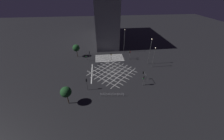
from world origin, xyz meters
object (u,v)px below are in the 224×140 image
Objects in this scene: street_tree_near at (66,92)px; traffic_light_nw_cross at (144,75)px; street_lamp_east at (151,48)px; traffic_light_se_main at (89,54)px; traffic_light_nw_main at (144,79)px; street_tree_far at (76,48)px; traffic_light_sw_main at (130,52)px; traffic_light_ne_cross at (87,82)px; traffic_light_sw_cross at (130,53)px; street_lamp_far at (125,37)px; street_lamp_west at (154,55)px; traffic_light_median_south at (111,55)px; traffic_light_se_cross at (86,55)px.

traffic_light_nw_cross is at bearing -163.05° from street_tree_near.
traffic_light_nw_cross is 11.82m from street_lamp_east.
traffic_light_se_main is 22.95m from traffic_light_nw_main.
traffic_light_nw_cross is 0.67× the size of street_tree_near.
street_tree_near is at bearing 92.29° from street_tree_far.
street_lamp_east reaches higher than traffic_light_sw_main.
traffic_light_nw_main is 13.59m from street_lamp_east.
street_tree_near is (25.75, 16.32, -2.77)m from street_lamp_east.
street_lamp_east is at bearing -61.00° from traffic_light_ne_cross.
street_lamp_east is (-6.06, 3.96, 3.79)m from traffic_light_sw_cross.
traffic_light_se_main is at bearing 0.06° from traffic_light_ne_cross.
traffic_light_sw_cross is 0.76× the size of street_tree_near.
street_lamp_west is at bearing 120.45° from street_lamp_far.
traffic_light_median_south is 14.43m from street_tree_far.
traffic_light_sw_cross is (-15.37, -15.83, -0.03)m from traffic_light_ne_cross.
traffic_light_sw_main reaches higher than traffic_light_nw_main.
traffic_light_ne_cross is 22.06m from traffic_light_sw_cross.
traffic_light_se_cross is 1.37× the size of traffic_light_nw_main.
traffic_light_sw_main is 1.00× the size of traffic_light_se_main.
traffic_light_sw_main is at bearing 97.66° from traffic_light_se_cross.
traffic_light_nw_cross is (-8.38, 13.95, 0.18)m from traffic_light_median_south.
traffic_light_se_main is at bearing -17.83° from street_lamp_west.
traffic_light_se_cross is at bearing 125.40° from street_tree_far.
traffic_light_se_cross is at bearing 28.44° from street_lamp_far.
traffic_light_se_main is at bearing 47.93° from traffic_light_nw_cross.
street_lamp_west reaches higher than traffic_light_se_main.
traffic_light_se_main is 1.18× the size of traffic_light_nw_main.
traffic_light_se_main is at bearing -46.39° from traffic_light_nw_main.
traffic_light_sw_main is at bearing -88.91° from traffic_light_nw_main.
traffic_light_se_main is 1.15× the size of traffic_light_nw_cross.
traffic_light_ne_cross is 14.65m from traffic_light_se_cross.
street_lamp_west reaches higher than traffic_light_median_south.
street_tree_far is (1.01, -25.22, 0.02)m from street_tree_near.
traffic_light_median_south is 0.83× the size of traffic_light_ne_cross.
traffic_light_sw_main is 16.60m from traffic_light_se_cross.
traffic_light_se_cross is 0.45× the size of street_lamp_far.
traffic_light_ne_cross is 21.47m from street_tree_far.
street_tree_far is at bearing -21.92° from street_lamp_west.
traffic_light_se_cross is at bearing -6.97° from street_lamp_east.
street_lamp_far reaches higher than street_tree_far.
traffic_light_ne_cross is at bearing 23.57° from street_lamp_west.
traffic_light_sw_cross is 0.74× the size of street_tree_far.
traffic_light_median_south is 17.83m from traffic_light_ne_cross.
traffic_light_nw_main is (-0.32, 16.59, -0.41)m from traffic_light_sw_main.
street_tree_far is at bearing 6.24° from street_lamp_far.
traffic_light_se_main is 1.01× the size of traffic_light_sw_cross.
street_lamp_east is (-22.38, 2.73, 3.19)m from traffic_light_se_cross.
traffic_light_nw_cross is at bearing -113.11° from traffic_light_nw_main.
street_tree_near is 0.98× the size of street_tree_far.
street_lamp_west is (-6.72, 7.13, 2.10)m from traffic_light_sw_main.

